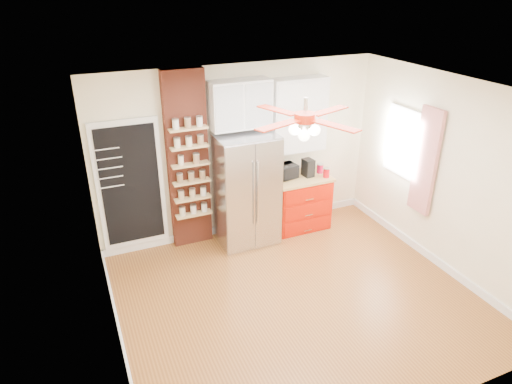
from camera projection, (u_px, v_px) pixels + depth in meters
name	position (u px, v px, depth m)	size (l,w,h in m)	color
floor	(296.00, 297.00, 5.99)	(4.50, 4.50, 0.00)	brown
ceiling	(306.00, 93.00, 4.83)	(4.50, 4.50, 0.00)	white
wall_back	(240.00, 152.00, 7.07)	(4.50, 0.02, 2.70)	#FFF5CD
wall_front	(416.00, 308.00, 3.75)	(4.50, 0.02, 2.70)	#FFF5CD
wall_left	(104.00, 246.00, 4.61)	(0.02, 4.00, 2.70)	#FFF5CD
wall_right	(447.00, 176.00, 6.21)	(0.02, 4.00, 2.70)	#FFF5CD
chalkboard	(131.00, 185.00, 6.54)	(0.95, 0.05, 1.95)	white
brick_pillar	(188.00, 162.00, 6.70)	(0.60, 0.16, 2.70)	brown
fridge	(246.00, 189.00, 6.95)	(0.90, 0.70, 1.75)	silver
upper_glass_cabinet	(240.00, 104.00, 6.57)	(0.90, 0.35, 0.70)	white
red_cabinet	(299.00, 202.00, 7.52)	(0.94, 0.64, 0.90)	#C01503
upper_shelf_unit	(298.00, 115.00, 7.05)	(0.90, 0.30, 1.15)	white
window	(404.00, 143.00, 6.87)	(0.04, 0.75, 1.05)	white
curtain	(426.00, 162.00, 6.44)	(0.06, 0.40, 1.55)	red
ceiling_fan	(305.00, 118.00, 4.95)	(1.40, 1.40, 0.44)	silver
toaster_oven	(284.00, 172.00, 7.23)	(0.40, 0.27, 0.22)	black
coffee_maker	(308.00, 168.00, 7.30)	(0.14, 0.19, 0.28)	black
canister_left	(326.00, 173.00, 7.28)	(0.10, 0.10, 0.15)	red
canister_right	(320.00, 169.00, 7.45)	(0.11, 0.11, 0.15)	#A9092C
pantry_jar_oats	(181.00, 160.00, 6.51)	(0.08, 0.08, 0.13)	beige
pantry_jar_beans	(196.00, 159.00, 6.56)	(0.09, 0.09, 0.14)	#926D4A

